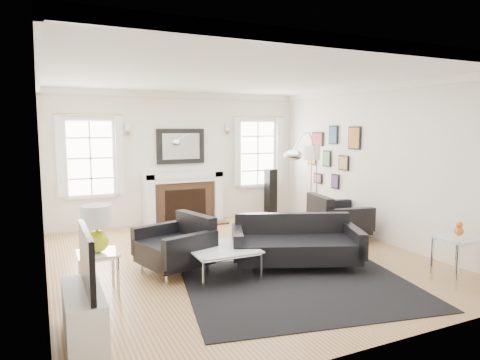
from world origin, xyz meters
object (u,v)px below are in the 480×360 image
fireplace (184,198)px  armchair_left (178,246)px  armchair_right (336,219)px  arc_floor_lamp (306,182)px  sofa (295,244)px  gourd_lamp (97,225)px  coffee_table (221,250)px

fireplace → armchair_left: fireplace is taller
armchair_right → arc_floor_lamp: bearing=-176.7°
fireplace → sofa: (0.61, -3.44, -0.21)m
sofa → armchair_right: bearing=33.3°
fireplace → arc_floor_lamp: size_ratio=0.83×
armchair_left → fireplace: bearing=70.6°
armchair_right → gourd_lamp: size_ratio=1.99×
armchair_left → coffee_table: (0.48, -0.45, 0.00)m
sofa → armchair_right: size_ratio=1.75×
fireplace → sofa: size_ratio=0.83×
arc_floor_lamp → armchair_left: bearing=-169.9°
armchair_right → sofa: bearing=-146.7°
sofa → coffee_table: (-1.16, 0.07, 0.04)m
armchair_left → gourd_lamp: 1.32m
sofa → arc_floor_lamp: (0.82, 0.96, 0.78)m
sofa → armchair_right: 1.82m
arc_floor_lamp → sofa: bearing=-130.6°
armchair_left → arc_floor_lamp: 2.61m
armchair_right → arc_floor_lamp: (-0.70, -0.04, 0.73)m
gourd_lamp → coffee_table: bearing=-0.8°
armchair_right → fireplace: bearing=131.1°
sofa → arc_floor_lamp: arc_floor_lamp is taller
armchair_left → arc_floor_lamp: arc_floor_lamp is taller
gourd_lamp → arc_floor_lamp: size_ratio=0.29×
fireplace → gourd_lamp: size_ratio=2.91×
armchair_left → armchair_right: (3.16, 0.48, 0.02)m
coffee_table → arc_floor_lamp: arc_floor_lamp is taller
armchair_right → gourd_lamp: 4.43m
fireplace → armchair_left: size_ratio=1.46×
sofa → armchair_right: (1.52, 1.00, 0.05)m
gourd_lamp → fireplace: bearing=57.0°
sofa → armchair_left: size_ratio=1.75×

